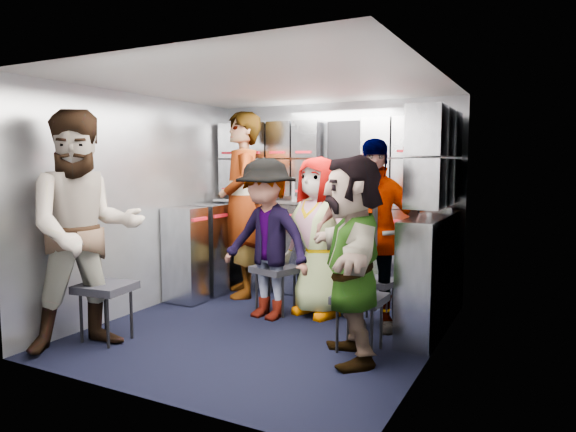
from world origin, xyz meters
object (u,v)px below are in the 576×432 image
at_px(jump_seat_near_left, 106,290).
at_px(attendant_standing, 241,205).
at_px(attendant_arc_e, 352,258).
at_px(jump_seat_mid_left, 276,272).
at_px(jump_seat_near_right, 360,301).
at_px(attendant_arc_a, 85,231).
at_px(attendant_arc_d, 371,235).
at_px(attendant_arc_b, 266,239).
at_px(attendant_arc_c, 319,237).
at_px(jump_seat_mid_right, 377,284).
at_px(jump_seat_center, 326,268).

relative_size(jump_seat_near_left, attendant_standing, 0.24).
xyz_separation_m(attendant_standing, attendant_arc_e, (1.72, -1.19, -0.24)).
relative_size(jump_seat_mid_left, jump_seat_near_right, 1.07).
height_order(attendant_arc_a, attendant_arc_d, attendant_arc_a).
distance_m(jump_seat_near_left, attendant_arc_b, 1.46).
distance_m(jump_seat_near_right, attendant_arc_a, 2.18).
height_order(jump_seat_mid_left, attendant_arc_e, attendant_arc_e).
relative_size(jump_seat_near_right, attendant_arc_e, 0.29).
bearing_deg(attendant_arc_c, jump_seat_mid_right, 18.20).
bearing_deg(attendant_arc_d, jump_seat_mid_left, 154.27).
distance_m(jump_seat_mid_right, attendant_arc_d, 0.50).
bearing_deg(attendant_arc_e, attendant_arc_a, -99.12).
xyz_separation_m(jump_seat_mid_left, jump_seat_near_right, (1.06, -0.59, -0.01)).
distance_m(jump_seat_near_right, attendant_arc_d, 0.72).
xyz_separation_m(jump_seat_mid_right, jump_seat_near_right, (0.10, -0.74, 0.03)).
relative_size(jump_seat_mid_left, attendant_arc_a, 0.25).
relative_size(attendant_standing, attendant_arc_c, 1.33).
relative_size(jump_seat_center, attendant_standing, 0.24).
bearing_deg(jump_seat_mid_left, attendant_arc_c, 19.14).
distance_m(jump_seat_near_left, attendant_standing, 1.85).
distance_m(attendant_standing, attendant_arc_c, 1.11).
bearing_deg(jump_seat_mid_right, jump_seat_near_right, -82.18).
distance_m(jump_seat_mid_right, attendant_arc_c, 0.69).
bearing_deg(attendant_arc_c, attendant_arc_e, -36.09).
distance_m(attendant_standing, attendant_arc_e, 2.10).
relative_size(jump_seat_center, attendant_arc_a, 0.25).
bearing_deg(attendant_arc_c, jump_seat_center, 107.54).
bearing_deg(jump_seat_near_right, jump_seat_center, 126.36).
bearing_deg(attendant_arc_b, jump_seat_mid_right, 28.13).
xyz_separation_m(jump_seat_near_left, jump_seat_mid_left, (0.84, 1.33, -0.02)).
height_order(jump_seat_mid_left, jump_seat_near_right, jump_seat_mid_left).
bearing_deg(jump_seat_center, jump_seat_near_right, -53.64).
distance_m(jump_seat_near_right, attendant_standing, 2.08).
height_order(jump_seat_near_right, attendant_arc_d, attendant_arc_d).
bearing_deg(jump_seat_center, jump_seat_mid_right, -16.97).
bearing_deg(jump_seat_center, jump_seat_near_left, -126.98).
bearing_deg(attendant_arc_a, jump_seat_center, -1.17).
bearing_deg(attendant_arc_e, attendant_arc_d, 157.68).
height_order(jump_seat_center, attendant_arc_d, attendant_arc_d).
bearing_deg(jump_seat_mid_right, attendant_arc_c, -179.35).
xyz_separation_m(jump_seat_near_left, attendant_standing, (0.19, 1.75, 0.58)).
bearing_deg(attendant_arc_a, jump_seat_near_right, -31.43).
relative_size(jump_seat_mid_right, attendant_arc_e, 0.27).
height_order(jump_seat_mid_right, attendant_arc_c, attendant_arc_c).
bearing_deg(attendant_standing, jump_seat_center, 46.75).
relative_size(jump_seat_center, attendant_arc_b, 0.32).
xyz_separation_m(jump_seat_near_right, attendant_arc_a, (-1.91, -0.91, 0.54)).
distance_m(jump_seat_mid_right, attendant_standing, 1.76).
bearing_deg(jump_seat_near_left, attendant_standing, 83.77).
distance_m(jump_seat_mid_right, attendant_arc_b, 1.08).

